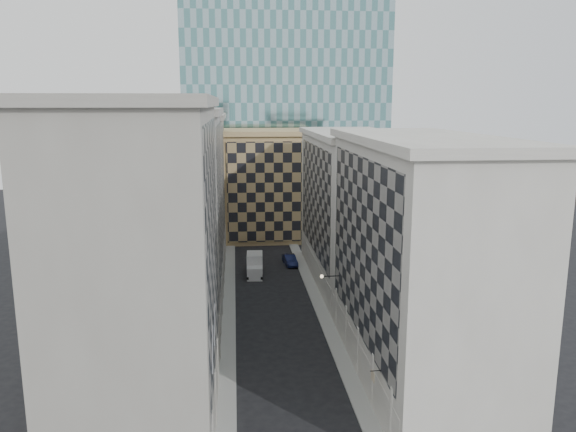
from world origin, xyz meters
TOP-DOWN VIEW (x-y plane):
  - sidewalk_west at (-5.25, 30.00)m, footprint 1.50×100.00m
  - sidewalk_east at (5.25, 30.00)m, footprint 1.50×100.00m
  - bldg_left_a at (-10.88, 11.00)m, footprint 10.80×22.80m
  - bldg_left_b at (-10.88, 33.00)m, footprint 10.80×22.80m
  - bldg_left_c at (-10.88, 55.00)m, footprint 10.80×22.80m
  - bldg_right_a at (10.88, 15.00)m, footprint 10.80×26.80m
  - bldg_right_b at (10.89, 42.00)m, footprint 10.80×28.80m
  - tan_block at (2.00, 67.90)m, footprint 16.80×14.80m
  - church_tower at (0.00, 82.00)m, footprint 7.20×7.20m
  - flagpoles_left at (-5.90, 6.00)m, footprint 0.10×6.33m
  - bracket_lamp at (4.38, 24.00)m, footprint 1.98×0.36m
  - box_truck at (-1.80, 44.96)m, footprint 2.38×5.39m
  - dark_car at (3.50, 49.41)m, footprint 2.07×4.66m
  - shop_sign at (5.42, 7.48)m, footprint 0.83×0.73m

SIDE VIEW (x-z plane):
  - sidewalk_west at x=-5.25m, z-range 0.00..0.15m
  - sidewalk_east at x=5.25m, z-range 0.00..0.15m
  - dark_car at x=3.50m, z-range 0.00..1.49m
  - box_truck at x=-1.80m, z-range -0.19..2.72m
  - shop_sign at x=5.42m, z-range 3.43..4.24m
  - bracket_lamp at x=4.38m, z-range 6.02..6.38m
  - flagpoles_left at x=-5.90m, z-range 6.83..9.17m
  - tan_block at x=2.00m, z-range 0.04..18.84m
  - bldg_right_b at x=10.89m, z-range 0.00..19.70m
  - bldg_right_a at x=10.88m, z-range -0.03..20.67m
  - bldg_left_c at x=-10.88m, z-range -0.02..21.68m
  - bldg_left_b at x=-10.88m, z-range -0.03..22.67m
  - bldg_left_a at x=-10.88m, z-range -0.03..23.67m
  - church_tower at x=0.00m, z-range 1.20..52.70m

